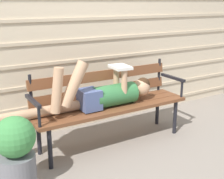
# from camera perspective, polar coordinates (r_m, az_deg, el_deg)

# --- Properties ---
(ground_plane) EXTENTS (12.00, 12.00, 0.00)m
(ground_plane) POSITION_cam_1_polar(r_m,az_deg,el_deg) (3.39, 0.51, -10.36)
(ground_plane) COLOR gray
(house_siding) EXTENTS (5.25, 0.08, 2.17)m
(house_siding) POSITION_cam_1_polar(r_m,az_deg,el_deg) (3.68, -5.32, 9.43)
(house_siding) COLOR beige
(house_siding) RESTS_ON ground
(park_bench) EXTENTS (1.76, 0.44, 0.84)m
(park_bench) POSITION_cam_1_polar(r_m,az_deg,el_deg) (3.30, -0.59, -2.01)
(park_bench) COLOR brown
(park_bench) RESTS_ON ground
(reclining_person) EXTENTS (1.70, 0.27, 0.55)m
(reclining_person) POSITION_cam_1_polar(r_m,az_deg,el_deg) (3.16, -1.99, -0.83)
(reclining_person) COLOR #33703D
(potted_plant) EXTENTS (0.34, 0.34, 0.65)m
(potted_plant) POSITION_cam_1_polar(r_m,az_deg,el_deg) (2.63, -17.67, -11.26)
(potted_plant) COLOR slate
(potted_plant) RESTS_ON ground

